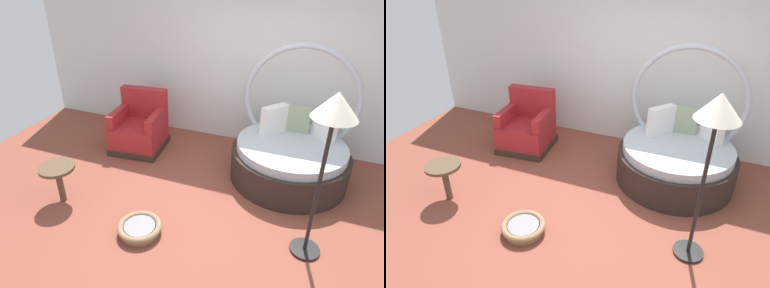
# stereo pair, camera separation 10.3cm
# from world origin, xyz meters

# --- Properties ---
(ground_plane) EXTENTS (8.00, 8.00, 0.02)m
(ground_plane) POSITION_xyz_m (0.00, 0.00, -0.01)
(ground_plane) COLOR brown
(back_wall) EXTENTS (8.00, 0.12, 2.93)m
(back_wall) POSITION_xyz_m (0.00, 2.12, 1.46)
(back_wall) COLOR silver
(back_wall) RESTS_ON ground_plane
(round_daybed) EXTENTS (1.61, 1.61, 1.83)m
(round_daybed) POSITION_xyz_m (0.72, 1.21, 0.38)
(round_daybed) COLOR #2D231E
(round_daybed) RESTS_ON ground_plane
(red_armchair) EXTENTS (0.87, 0.87, 0.94)m
(red_armchair) POSITION_xyz_m (-1.68, 1.20, 0.33)
(red_armchair) COLOR #38281E
(red_armchair) RESTS_ON ground_plane
(pet_basket) EXTENTS (0.51, 0.51, 0.13)m
(pet_basket) POSITION_xyz_m (-0.70, -0.60, 0.07)
(pet_basket) COLOR #8E704C
(pet_basket) RESTS_ON ground_plane
(side_table) EXTENTS (0.44, 0.44, 0.52)m
(side_table) POSITION_xyz_m (-1.93, -0.44, 0.43)
(side_table) COLOR brown
(side_table) RESTS_ON ground_plane
(floor_lamp) EXTENTS (0.40, 0.40, 1.82)m
(floor_lamp) POSITION_xyz_m (1.09, -0.18, 1.53)
(floor_lamp) COLOR black
(floor_lamp) RESTS_ON ground_plane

